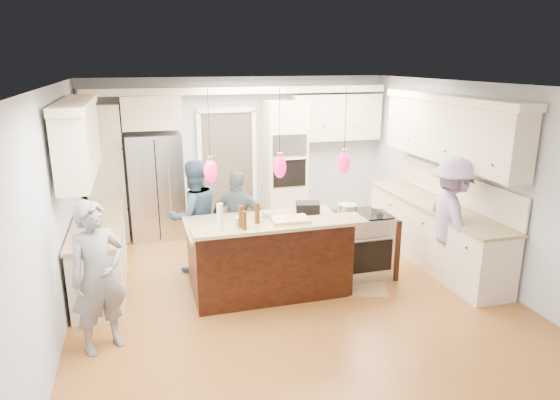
# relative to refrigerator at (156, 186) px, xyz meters

# --- Properties ---
(ground_plane) EXTENTS (6.00, 6.00, 0.00)m
(ground_plane) POSITION_rel_refrigerator_xyz_m (1.55, -2.64, -0.90)
(ground_plane) COLOR #AE762F
(ground_plane) RESTS_ON ground
(room_shell) EXTENTS (5.54, 6.04, 2.72)m
(room_shell) POSITION_rel_refrigerator_xyz_m (1.55, -2.64, 0.92)
(room_shell) COLOR #B2BCC6
(room_shell) RESTS_ON ground
(refrigerator) EXTENTS (0.90, 0.70, 1.80)m
(refrigerator) POSITION_rel_refrigerator_xyz_m (0.00, 0.00, 0.00)
(refrigerator) COLOR #B7B7BC
(refrigerator) RESTS_ON ground
(oven_column) EXTENTS (0.72, 0.69, 2.30)m
(oven_column) POSITION_rel_refrigerator_xyz_m (2.30, 0.03, 0.25)
(oven_column) COLOR beige
(oven_column) RESTS_ON ground
(back_upper_cabinets) EXTENTS (5.30, 0.61, 2.54)m
(back_upper_cabinets) POSITION_rel_refrigerator_xyz_m (0.80, 0.12, 0.77)
(back_upper_cabinets) COLOR beige
(back_upper_cabinets) RESTS_ON ground
(right_counter_run) EXTENTS (0.64, 3.10, 2.51)m
(right_counter_run) POSITION_rel_refrigerator_xyz_m (3.99, -2.34, 0.16)
(right_counter_run) COLOR beige
(right_counter_run) RESTS_ON ground
(left_cabinets) EXTENTS (0.64, 2.30, 2.51)m
(left_cabinets) POSITION_rel_refrigerator_xyz_m (-0.89, -1.84, 0.16)
(left_cabinets) COLOR beige
(left_cabinets) RESTS_ON ground
(kitchen_island) EXTENTS (2.10, 1.46, 1.12)m
(kitchen_island) POSITION_rel_refrigerator_xyz_m (1.30, -2.57, -0.41)
(kitchen_island) COLOR black
(kitchen_island) RESTS_ON ground
(island_range) EXTENTS (0.82, 0.71, 0.92)m
(island_range) POSITION_rel_refrigerator_xyz_m (2.71, -2.49, -0.44)
(island_range) COLOR #B7B7BC
(island_range) RESTS_ON ground
(pendant_lights) EXTENTS (1.75, 0.15, 1.03)m
(pendant_lights) POSITION_rel_refrigerator_xyz_m (1.30, -3.15, 0.90)
(pendant_lights) COLOR black
(pendant_lights) RESTS_ON ground
(person_bar_end) EXTENTS (0.71, 0.62, 1.64)m
(person_bar_end) POSITION_rel_refrigerator_xyz_m (-0.75, -3.48, -0.08)
(person_bar_end) COLOR slate
(person_bar_end) RESTS_ON ground
(person_far_left) EXTENTS (0.94, 0.81, 1.64)m
(person_far_left) POSITION_rel_refrigerator_xyz_m (0.45, -1.65, -0.08)
(person_far_left) COLOR #334A63
(person_far_left) RESTS_ON ground
(person_far_right) EXTENTS (0.93, 0.69, 1.47)m
(person_far_right) POSITION_rel_refrigerator_xyz_m (1.07, -1.79, -0.16)
(person_far_right) COLOR #455B61
(person_far_right) RESTS_ON ground
(person_range_side) EXTENTS (0.80, 1.21, 1.75)m
(person_range_side) POSITION_rel_refrigerator_xyz_m (3.80, -2.98, -0.02)
(person_range_side) COLOR #937CA8
(person_range_side) RESTS_ON ground
(floor_rug) EXTENTS (0.98, 1.17, 0.01)m
(floor_rug) POSITION_rel_refrigerator_xyz_m (2.59, -2.71, -0.89)
(floor_rug) COLOR #998153
(floor_rug) RESTS_ON ground
(water_bottle) EXTENTS (0.09, 0.09, 0.32)m
(water_bottle) POSITION_rel_refrigerator_xyz_m (0.58, -3.22, 0.38)
(water_bottle) COLOR silver
(water_bottle) RESTS_ON kitchen_island
(beer_bottle_a) EXTENTS (0.08, 0.08, 0.26)m
(beer_bottle_a) POSITION_rel_refrigerator_xyz_m (0.83, -3.18, 0.35)
(beer_bottle_a) COLOR #42250B
(beer_bottle_a) RESTS_ON kitchen_island
(beer_bottle_b) EXTENTS (0.07, 0.07, 0.22)m
(beer_bottle_b) POSITION_rel_refrigerator_xyz_m (0.84, -3.28, 0.33)
(beer_bottle_b) COLOR #42250B
(beer_bottle_b) RESTS_ON kitchen_island
(beer_bottle_c) EXTENTS (0.08, 0.08, 0.25)m
(beer_bottle_c) POSITION_rel_refrigerator_xyz_m (1.04, -3.08, 0.34)
(beer_bottle_c) COLOR #42250B
(beer_bottle_c) RESTS_ON kitchen_island
(drink_can) EXTENTS (0.08, 0.08, 0.11)m
(drink_can) POSITION_rel_refrigerator_xyz_m (0.79, -3.16, 0.28)
(drink_can) COLOR #B7B7BC
(drink_can) RESTS_ON kitchen_island
(cutting_board) EXTENTS (0.46, 0.34, 0.03)m
(cutting_board) POSITION_rel_refrigerator_xyz_m (1.44, -3.11, 0.24)
(cutting_board) COLOR tan
(cutting_board) RESTS_ON kitchen_island
(pot_large) EXTENTS (0.27, 0.27, 0.16)m
(pot_large) POSITION_rel_refrigerator_xyz_m (2.46, -2.50, 0.10)
(pot_large) COLOR #B7B7BC
(pot_large) RESTS_ON island_range
(pot_small) EXTENTS (0.18, 0.18, 0.09)m
(pot_small) POSITION_rel_refrigerator_xyz_m (2.90, -2.53, 0.06)
(pot_small) COLOR #B7B7BC
(pot_small) RESTS_ON island_range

